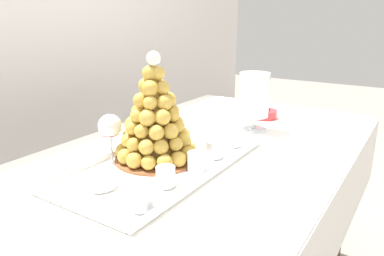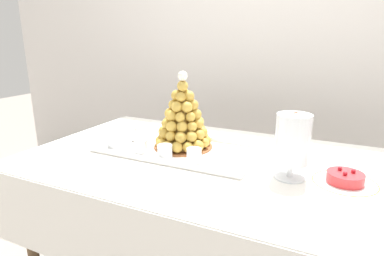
{
  "view_description": "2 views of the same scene",
  "coord_description": "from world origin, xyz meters",
  "px_view_note": "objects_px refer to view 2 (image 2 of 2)",
  "views": [
    {
      "loc": [
        -0.99,
        -0.6,
        1.18
      ],
      "look_at": [
        -0.1,
        -0.02,
        0.86
      ],
      "focal_mm": 34.3,
      "sensor_mm": 36.0,
      "label": 1
    },
    {
      "loc": [
        0.42,
        -1.11,
        1.22
      ],
      "look_at": [
        -0.1,
        -0.01,
        0.88
      ],
      "focal_mm": 30.05,
      "sensor_mm": 36.0,
      "label": 2
    }
  ],
  "objects_px": {
    "dessert_cup_mid_left": "(141,147)",
    "dessert_cup_right": "(225,162)",
    "wine_glass": "(180,117)",
    "creme_brulee_ramekin": "(141,137)",
    "dessert_cup_mid_right": "(194,156)",
    "fruit_tart_plate": "(345,180)",
    "croquembouche": "(183,119)",
    "dessert_cup_centre": "(165,152)",
    "serving_tray": "(177,150)",
    "dessert_cup_left": "(114,144)",
    "macaron_goblet": "(293,140)"
  },
  "relations": [
    {
      "from": "wine_glass",
      "to": "creme_brulee_ramekin",
      "type": "bearing_deg",
      "value": -144.03
    },
    {
      "from": "croquembouche",
      "to": "dessert_cup_centre",
      "type": "bearing_deg",
      "value": -91.42
    },
    {
      "from": "croquembouche",
      "to": "macaron_goblet",
      "type": "bearing_deg",
      "value": -13.33
    },
    {
      "from": "macaron_goblet",
      "to": "creme_brulee_ramekin",
      "type": "bearing_deg",
      "value": 170.49
    },
    {
      "from": "dessert_cup_centre",
      "to": "macaron_goblet",
      "type": "bearing_deg",
      "value": 4.87
    },
    {
      "from": "dessert_cup_left",
      "to": "creme_brulee_ramekin",
      "type": "bearing_deg",
      "value": 80.12
    },
    {
      "from": "dessert_cup_mid_right",
      "to": "fruit_tart_plate",
      "type": "distance_m",
      "value": 0.53
    },
    {
      "from": "creme_brulee_ramekin",
      "to": "dessert_cup_mid_right",
      "type": "bearing_deg",
      "value": -22.52
    },
    {
      "from": "dessert_cup_right",
      "to": "fruit_tart_plate",
      "type": "relative_size",
      "value": 0.25
    },
    {
      "from": "dessert_cup_mid_right",
      "to": "dessert_cup_right",
      "type": "relative_size",
      "value": 1.1
    },
    {
      "from": "dessert_cup_mid_left",
      "to": "serving_tray",
      "type": "bearing_deg",
      "value": 39.23
    },
    {
      "from": "dessert_cup_centre",
      "to": "dessert_cup_mid_left",
      "type": "bearing_deg",
      "value": 171.46
    },
    {
      "from": "dessert_cup_mid_right",
      "to": "fruit_tart_plate",
      "type": "xyz_separation_m",
      "value": [
        0.52,
        0.05,
        -0.02
      ]
    },
    {
      "from": "serving_tray",
      "to": "dessert_cup_right",
      "type": "relative_size",
      "value": 12.84
    },
    {
      "from": "croquembouche",
      "to": "dessert_cup_mid_right",
      "type": "distance_m",
      "value": 0.2
    },
    {
      "from": "dessert_cup_centre",
      "to": "creme_brulee_ramekin",
      "type": "relative_size",
      "value": 0.71
    },
    {
      "from": "dessert_cup_mid_left",
      "to": "dessert_cup_mid_right",
      "type": "bearing_deg",
      "value": -0.89
    },
    {
      "from": "serving_tray",
      "to": "wine_glass",
      "type": "bearing_deg",
      "value": 113.33
    },
    {
      "from": "dessert_cup_right",
      "to": "serving_tray",
      "type": "bearing_deg",
      "value": 157.53
    },
    {
      "from": "serving_tray",
      "to": "dessert_cup_right",
      "type": "distance_m",
      "value": 0.27
    },
    {
      "from": "croquembouche",
      "to": "dessert_cup_mid_left",
      "type": "height_order",
      "value": "croquembouche"
    },
    {
      "from": "dessert_cup_left",
      "to": "dessert_cup_mid_left",
      "type": "bearing_deg",
      "value": 10.53
    },
    {
      "from": "dessert_cup_mid_right",
      "to": "serving_tray",
      "type": "bearing_deg",
      "value": 141.06
    },
    {
      "from": "dessert_cup_left",
      "to": "creme_brulee_ramekin",
      "type": "distance_m",
      "value": 0.16
    },
    {
      "from": "macaron_goblet",
      "to": "dessert_cup_right",
      "type": "bearing_deg",
      "value": -172.9
    },
    {
      "from": "dessert_cup_mid_left",
      "to": "dessert_cup_right",
      "type": "bearing_deg",
      "value": -1.04
    },
    {
      "from": "dessert_cup_left",
      "to": "macaron_goblet",
      "type": "bearing_deg",
      "value": 3.51
    },
    {
      "from": "dessert_cup_mid_left",
      "to": "creme_brulee_ramekin",
      "type": "xyz_separation_m",
      "value": [
        -0.09,
        0.14,
        -0.01
      ]
    },
    {
      "from": "dessert_cup_mid_left",
      "to": "dessert_cup_right",
      "type": "xyz_separation_m",
      "value": [
        0.37,
        -0.01,
        -0.0
      ]
    },
    {
      "from": "dessert_cup_mid_left",
      "to": "dessert_cup_right",
      "type": "relative_size",
      "value": 0.99
    },
    {
      "from": "macaron_goblet",
      "to": "wine_glass",
      "type": "bearing_deg",
      "value": 157.43
    },
    {
      "from": "dessert_cup_left",
      "to": "dessert_cup_centre",
      "type": "distance_m",
      "value": 0.25
    },
    {
      "from": "dessert_cup_centre",
      "to": "fruit_tart_plate",
      "type": "height_order",
      "value": "dessert_cup_centre"
    },
    {
      "from": "dessert_cup_mid_left",
      "to": "wine_glass",
      "type": "xyz_separation_m",
      "value": [
        0.06,
        0.25,
        0.08
      ]
    },
    {
      "from": "serving_tray",
      "to": "creme_brulee_ramekin",
      "type": "distance_m",
      "value": 0.22
    },
    {
      "from": "serving_tray",
      "to": "wine_glass",
      "type": "xyz_separation_m",
      "value": [
        -0.06,
        0.15,
        0.1
      ]
    },
    {
      "from": "wine_glass",
      "to": "dessert_cup_mid_left",
      "type": "bearing_deg",
      "value": -102.64
    },
    {
      "from": "serving_tray",
      "to": "fruit_tart_plate",
      "type": "bearing_deg",
      "value": -4.39
    },
    {
      "from": "serving_tray",
      "to": "dessert_cup_centre",
      "type": "xyz_separation_m",
      "value": [
        0.01,
        -0.12,
        0.03
      ]
    },
    {
      "from": "dessert_cup_right",
      "to": "creme_brulee_ramekin",
      "type": "distance_m",
      "value": 0.49
    },
    {
      "from": "dessert_cup_centre",
      "to": "serving_tray",
      "type": "bearing_deg",
      "value": 93.01
    },
    {
      "from": "dessert_cup_mid_left",
      "to": "croquembouche",
      "type": "bearing_deg",
      "value": 45.59
    },
    {
      "from": "dessert_cup_mid_left",
      "to": "creme_brulee_ramekin",
      "type": "bearing_deg",
      "value": 124.77
    },
    {
      "from": "dessert_cup_mid_right",
      "to": "wine_glass",
      "type": "relative_size",
      "value": 0.38
    },
    {
      "from": "croquembouche",
      "to": "dessert_cup_right",
      "type": "bearing_deg",
      "value": -29.81
    },
    {
      "from": "dessert_cup_right",
      "to": "macaron_goblet",
      "type": "xyz_separation_m",
      "value": [
        0.22,
        0.03,
        0.11
      ]
    },
    {
      "from": "macaron_goblet",
      "to": "croquembouche",
      "type": "bearing_deg",
      "value": 166.67
    },
    {
      "from": "macaron_goblet",
      "to": "serving_tray",
      "type": "bearing_deg",
      "value": 170.93
    },
    {
      "from": "dessert_cup_mid_right",
      "to": "wine_glass",
      "type": "distance_m",
      "value": 0.32
    },
    {
      "from": "dessert_cup_centre",
      "to": "macaron_goblet",
      "type": "xyz_separation_m",
      "value": [
        0.47,
        0.04,
        0.1
      ]
    }
  ]
}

